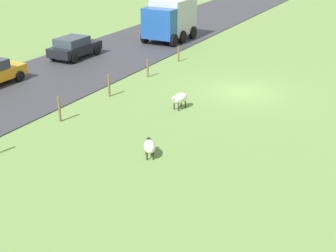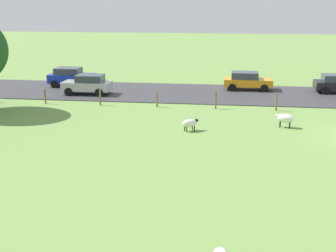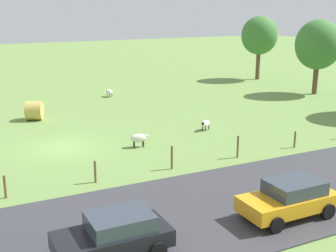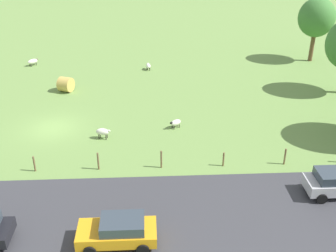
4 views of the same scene
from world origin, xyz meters
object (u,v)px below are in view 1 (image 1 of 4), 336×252
sheep_3 (150,146)px  car_3 (74,47)px  sheep_0 (180,98)px  truck_0 (170,19)px

sheep_3 → car_3: bearing=-41.7°
sheep_0 → truck_0: size_ratio=0.25×
truck_0 → car_3: size_ratio=1.17×
sheep_3 → truck_0: 21.38m
sheep_0 → sheep_3: sheep_0 is taller
sheep_0 → sheep_3: bearing=104.7°
sheep_0 → car_3: car_3 is taller
truck_0 → sheep_0: bearing=119.8°
sheep_0 → sheep_3: size_ratio=1.12×
sheep_0 → truck_0: 15.72m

